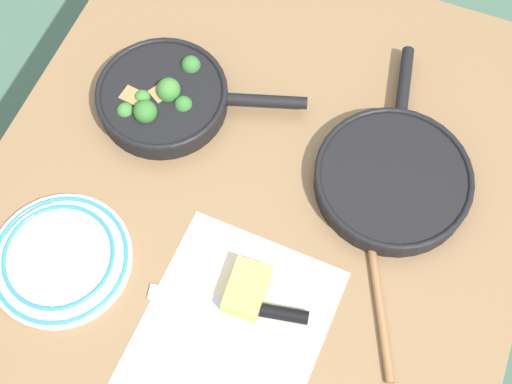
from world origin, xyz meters
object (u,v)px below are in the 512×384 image
skillet_eggs (393,178)px  dinner_plate_stack (60,258)px  skillet_broccoli (164,97)px  wooden_spoon (373,257)px  grater_knife (251,309)px  cheese_block (247,289)px

skillet_eggs → dinner_plate_stack: skillet_eggs is taller
skillet_eggs → dinner_plate_stack: size_ratio=1.73×
skillet_broccoli → skillet_eggs: 0.47m
dinner_plate_stack → skillet_eggs: bearing=-54.2°
wooden_spoon → dinner_plate_stack: size_ratio=1.31×
skillet_broccoli → skillet_eggs: skillet_broccoli is taller
skillet_eggs → grater_knife: skillet_eggs is taller
grater_knife → dinner_plate_stack: dinner_plate_stack is taller
wooden_spoon → grater_knife: size_ratio=1.19×
cheese_block → dinner_plate_stack: cheese_block is taller
grater_knife → skillet_eggs: bearing=-126.7°
wooden_spoon → cheese_block: 0.23m
wooden_spoon → dinner_plate_stack: (-0.21, 0.52, 0.00)m
wooden_spoon → dinner_plate_stack: bearing=87.0°
cheese_block → grater_knife: bearing=-145.5°
cheese_block → skillet_eggs: bearing=-30.1°
grater_knife → wooden_spoon: bearing=-146.1°
grater_knife → cheese_block: size_ratio=2.83×
skillet_broccoli → cheese_block: (-0.30, -0.29, -0.01)m
skillet_eggs → dinner_plate_stack: 0.62m
wooden_spoon → cheese_block: cheese_block is taller
wooden_spoon → grater_knife: bearing=110.3°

